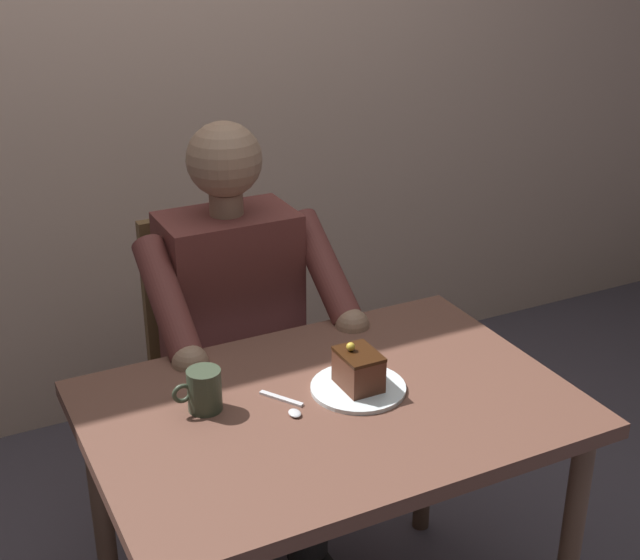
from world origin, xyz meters
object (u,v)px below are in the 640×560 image
at_px(chair, 222,354).
at_px(cake_slice, 358,369).
at_px(coffee_cup, 204,389).
at_px(dessert_spoon, 288,406).
at_px(seated_person, 243,339).
at_px(dining_table, 331,437).

bearing_deg(chair, cake_slice, 96.60).
xyz_separation_m(cake_slice, coffee_cup, (0.34, -0.08, -0.00)).
bearing_deg(dessert_spoon, coffee_cup, -25.04).
relative_size(seated_person, cake_slice, 11.32).
height_order(seated_person, cake_slice, seated_person).
bearing_deg(seated_person, dessert_spoon, 79.47).
xyz_separation_m(chair, coffee_cup, (0.26, 0.60, 0.27)).
relative_size(cake_slice, coffee_cup, 0.99).
relative_size(dining_table, cake_slice, 9.71).
bearing_deg(chair, coffee_cup, 66.80).
distance_m(cake_slice, coffee_cup, 0.35).
distance_m(cake_slice, dessert_spoon, 0.18).
relative_size(seated_person, dessert_spoon, 8.94).
relative_size(dining_table, dessert_spoon, 7.67).
distance_m(seated_person, dessert_spoon, 0.52).
height_order(cake_slice, dessert_spoon, cake_slice).
bearing_deg(dessert_spoon, chair, -97.85).
xyz_separation_m(seated_person, dessert_spoon, (0.09, 0.50, 0.09)).
xyz_separation_m(chair, cake_slice, (-0.08, 0.68, 0.28)).
bearing_deg(cake_slice, coffee_cup, -13.03).
relative_size(coffee_cup, dessert_spoon, 0.80).
bearing_deg(seated_person, coffee_cup, 58.84).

